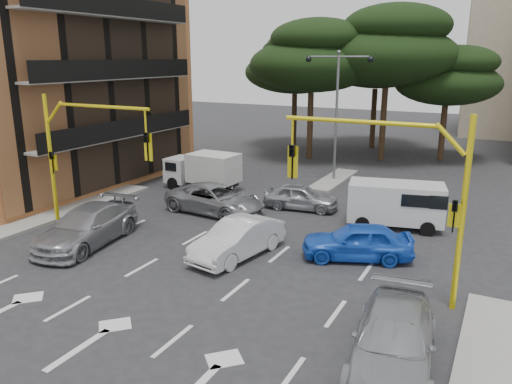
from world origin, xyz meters
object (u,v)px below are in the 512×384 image
(street_lamp_center, at_px, (337,93))
(car_silver_wagon, at_px, (87,226))
(car_silver_cross_a, at_px, (215,199))
(van_white, at_px, (395,205))
(car_blue_compact, at_px, (357,241))
(car_white_hatch, at_px, (238,239))
(box_truck_a, at_px, (202,171))
(car_silver_parked, at_px, (394,340))
(signal_mast_right, at_px, (403,181))
(signal_mast_left, at_px, (79,145))
(car_silver_cross_b, at_px, (301,197))

(street_lamp_center, distance_m, car_silver_wagon, 16.77)
(car_silver_cross_a, height_order, van_white, van_white)
(street_lamp_center, bearing_deg, car_blue_compact, -67.28)
(car_white_hatch, distance_m, box_truck_a, 10.42)
(car_blue_compact, distance_m, car_silver_parked, 6.92)
(signal_mast_right, height_order, signal_mast_left, same)
(car_white_hatch, xyz_separation_m, car_silver_cross_b, (-0.20, 6.95, -0.08))
(car_blue_compact, relative_size, box_truck_a, 0.93)
(street_lamp_center, distance_m, car_blue_compact, 13.36)
(street_lamp_center, bearing_deg, car_white_hatch, -87.29)
(car_blue_compact, relative_size, car_silver_wagon, 0.79)
(car_blue_compact, relative_size, van_white, 1.00)
(signal_mast_left, distance_m, car_silver_wagon, 3.53)
(car_silver_cross_b, bearing_deg, signal_mast_right, -147.17)
(signal_mast_right, xyz_separation_m, car_silver_parked, (0.80, -3.86, -3.17))
(signal_mast_right, xyz_separation_m, car_blue_compact, (-1.98, 2.48, -3.17))
(car_silver_cross_b, bearing_deg, car_silver_parked, -155.22)
(van_white, bearing_deg, car_silver_parked, -0.50)
(car_white_hatch, relative_size, car_silver_wagon, 0.83)
(signal_mast_right, relative_size, car_silver_parked, 1.22)
(car_blue_compact, distance_m, box_truck_a, 12.52)
(car_silver_parked, bearing_deg, car_blue_compact, 106.31)
(van_white, bearing_deg, car_white_hatch, -48.69)
(street_lamp_center, relative_size, car_white_hatch, 1.77)
(car_silver_wagon, relative_size, van_white, 1.27)
(car_silver_parked, xyz_separation_m, van_white, (-2.31, 10.81, 0.33))
(car_silver_parked, distance_m, van_white, 11.06)
(signal_mast_right, distance_m, box_truck_a, 15.73)
(car_blue_compact, relative_size, car_silver_cross_b, 1.11)
(signal_mast_left, xyz_separation_m, van_white, (12.09, 6.95, -2.84))
(box_truck_a, bearing_deg, car_white_hatch, -136.48)
(street_lamp_center, height_order, car_silver_wagon, street_lamp_center)
(signal_mast_right, bearing_deg, signal_mast_left, 180.00)
(signal_mast_left, xyz_separation_m, box_truck_a, (0.65, 8.47, -2.77))
(car_blue_compact, distance_m, van_white, 4.51)
(signal_mast_left, bearing_deg, car_white_hatch, 4.45)
(car_silver_cross_b, bearing_deg, box_truck_a, 74.51)
(car_blue_compact, relative_size, car_silver_cross_a, 0.82)
(street_lamp_center, relative_size, car_silver_cross_b, 2.06)
(car_white_hatch, distance_m, car_silver_cross_a, 5.81)
(signal_mast_left, distance_m, car_silver_cross_b, 10.94)
(car_silver_wagon, xyz_separation_m, box_truck_a, (-0.59, 9.58, 0.34))
(car_blue_compact, distance_m, car_silver_cross_a, 8.35)
(signal_mast_right, distance_m, car_silver_parked, 5.06)
(van_white, bearing_deg, signal_mast_left, -72.66)
(signal_mast_left, height_order, car_silver_wagon, signal_mast_left)
(car_silver_cross_b, height_order, box_truck_a, box_truck_a)
(signal_mast_right, relative_size, car_silver_cross_b, 1.59)
(box_truck_a, bearing_deg, car_blue_compact, -115.82)
(signal_mast_left, distance_m, car_blue_compact, 12.31)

